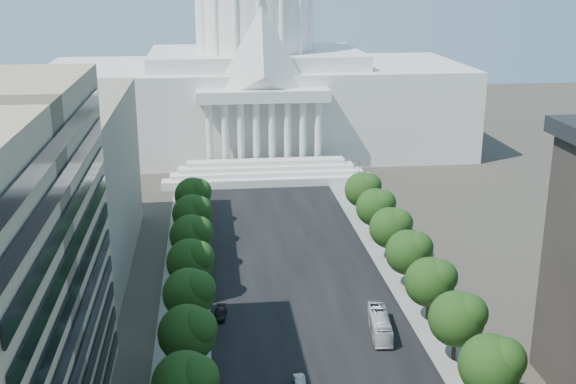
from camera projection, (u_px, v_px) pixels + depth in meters
name	position (u px, v px, depth m)	size (l,w,h in m)	color
road_asphalt	(296.00, 277.00, 125.46)	(30.00, 260.00, 0.01)	black
sidewalk_left	(186.00, 282.00, 123.40)	(8.00, 260.00, 0.02)	gray
sidewalk_right	(402.00, 272.00, 127.52)	(8.00, 260.00, 0.02)	gray
capitol	(256.00, 82.00, 209.64)	(120.00, 56.00, 73.00)	white
office_block_left_far	(16.00, 187.00, 125.32)	(38.00, 52.00, 30.00)	gray
tree_l_d	(188.00, 383.00, 81.58)	(7.79, 7.60, 9.97)	#33261C
tree_l_e	(189.00, 332.00, 92.97)	(7.79, 7.60, 9.97)	#33261C
tree_l_f	(191.00, 292.00, 104.37)	(7.79, 7.60, 9.97)	#33261C
tree_l_g	(192.00, 261.00, 115.76)	(7.79, 7.60, 9.97)	#33261C
tree_l_h	(193.00, 235.00, 127.15)	(7.79, 7.60, 9.97)	#33261C
tree_l_i	(194.00, 213.00, 138.54)	(7.79, 7.60, 9.97)	#33261C
tree_l_j	(194.00, 194.00, 149.93)	(7.79, 7.60, 9.97)	#33261C
tree_r_d	(494.00, 364.00, 85.49)	(7.79, 7.60, 9.97)	#33261C
tree_r_e	(459.00, 317.00, 96.88)	(7.79, 7.60, 9.97)	#33261C
tree_r_f	(432.00, 281.00, 108.27)	(7.79, 7.60, 9.97)	#33261C
tree_r_g	(410.00, 251.00, 119.66)	(7.79, 7.60, 9.97)	#33261C
tree_r_h	(392.00, 227.00, 131.05)	(7.79, 7.60, 9.97)	#33261C
tree_r_i	(377.00, 206.00, 142.45)	(7.79, 7.60, 9.97)	#33261C
tree_r_j	(364.00, 189.00, 153.84)	(7.79, 7.60, 9.97)	#33261C
streetlight_c	(470.00, 320.00, 97.42)	(2.61, 0.44, 9.00)	gray
streetlight_d	(417.00, 252.00, 121.15)	(2.61, 0.44, 9.00)	gray
streetlight_e	(382.00, 205.00, 144.88)	(2.61, 0.44, 9.00)	gray
streetlight_f	(357.00, 172.00, 168.62)	(2.61, 0.44, 9.00)	gray
car_silver	(300.00, 383.00, 92.01)	(1.36, 3.90, 1.29)	#939699
car_dark_b	(220.00, 314.00, 110.60)	(1.85, 4.54, 1.32)	black
city_bus	(380.00, 324.00, 105.60)	(2.51, 10.72, 2.99)	silver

